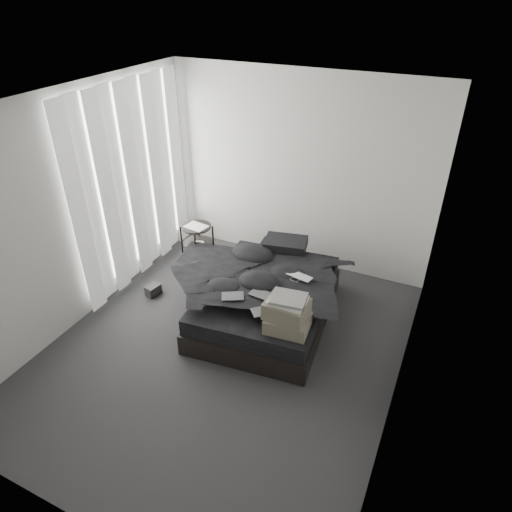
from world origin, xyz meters
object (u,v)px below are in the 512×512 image
at_px(side_stand, 198,250).
at_px(box_lower, 286,348).
at_px(laptop, 298,273).
at_px(bed, 267,308).

bearing_deg(side_stand, box_lower, -31.78).
height_order(laptop, side_stand, side_stand).
bearing_deg(side_stand, bed, -21.29).
bearing_deg(bed, side_stand, 152.55).
bearing_deg(box_lower, laptop, 102.43).
height_order(bed, box_lower, box_lower).
bearing_deg(laptop, bed, -154.50).
xyz_separation_m(bed, laptop, (0.33, 0.08, 0.55)).
bearing_deg(box_lower, bed, 129.67).
height_order(bed, laptop, laptop).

